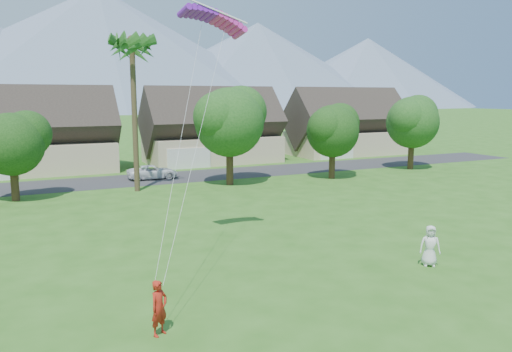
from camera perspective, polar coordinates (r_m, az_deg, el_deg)
ground at (r=17.64m, az=14.73°, el=-17.10°), size 500.00×500.00×0.00m
street at (r=47.76m, az=-12.44°, el=-0.36°), size 90.00×7.00×0.01m
kite_flyer at (r=16.99m, az=-11.01°, el=-14.59°), size 0.81×0.73×1.85m
watcher at (r=24.33m, az=19.27°, el=-7.53°), size 1.10×1.01×1.89m
parked_car at (r=47.80m, az=-11.74°, el=0.45°), size 4.72×2.28×1.29m
mountain_ridge at (r=273.60m, az=-21.52°, el=13.00°), size 540.00×240.00×70.00m
houses_row at (r=56.20m, az=-14.15°, el=4.51°), size 72.75×8.19×8.86m
tree_row at (r=41.05m, az=-12.31°, el=4.99°), size 62.27×6.67×8.45m
fan_palm at (r=41.53m, az=-14.02°, el=14.53°), size 3.00×3.00×13.80m
parafoil_kite at (r=24.78m, az=-4.86°, el=17.67°), size 3.29×1.14×0.50m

